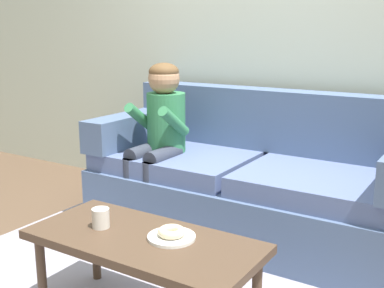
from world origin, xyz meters
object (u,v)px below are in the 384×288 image
Objects in this scene: person_child at (159,129)px; coffee_table at (144,247)px; couch at (253,183)px; donut at (171,232)px; mug at (101,218)px.

coffee_table is at bearing -57.55° from person_child.
person_child is (-0.64, 1.01, 0.29)m from coffee_table.
couch is 1.99× the size of coffee_table.
donut is at bearing 25.41° from coffee_table.
person_child is 1.12m from mug.
coffee_table is 11.66× the size of mug.
couch is 0.71m from person_child.
person_child is 1.23m from donut.
person_child is (-0.60, -0.20, 0.33)m from couch.
person_child reaches higher than donut.
couch reaches higher than donut.
mug is at bearing -98.71° from couch.
person_child is 9.18× the size of donut.
coffee_table is 0.25m from mug.
person_child reaches higher than couch.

